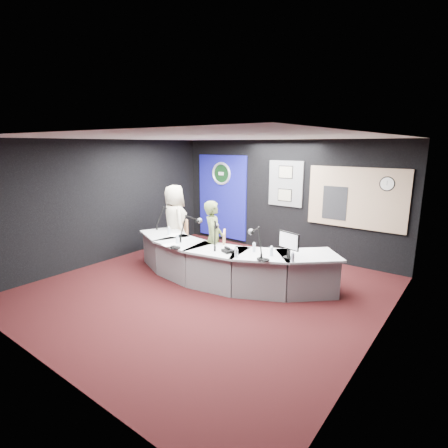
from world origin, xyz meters
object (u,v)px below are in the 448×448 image
Objects in this scene: armchair_left at (175,238)px; armchair_right at (214,251)px; broadcast_desk at (222,262)px; person_man at (175,222)px; person_woman at (213,239)px.

armchair_right reaches higher than armchair_left.
armchair_right is at bearing 9.72° from armchair_left.
broadcast_desk is 4.59× the size of armchair_left.
broadcast_desk is at bearing -169.76° from person_man.
armchair_left is at bearing 165.21° from broadcast_desk.
broadcast_desk is at bearing -139.21° from person_woman.
person_man is (0.00, 0.00, 0.39)m from armchair_left.
armchair_right is (1.50, -0.40, 0.04)m from armchair_left.
armchair_right reaches higher than broadcast_desk.
armchair_left is (-1.78, 0.47, 0.11)m from broadcast_desk.
person_woman is (1.50, -0.40, 0.30)m from armchair_left.
armchair_right is 1.59m from person_man.
armchair_left is 0.62× the size of person_woman.
broadcast_desk is 1.85m from armchair_left.
person_man is at bearing 40.05° from person_woman.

